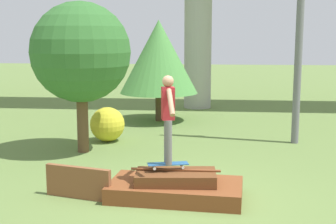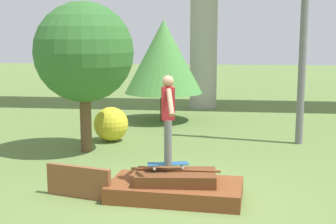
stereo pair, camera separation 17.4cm
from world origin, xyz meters
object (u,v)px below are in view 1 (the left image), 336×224
at_px(tree_behind_right, 159,57).
at_px(tree_behind_left, 81,53).
at_px(skateboard, 168,164).
at_px(utility_pole, 301,3).
at_px(bush_yellow_flowering, 107,124).
at_px(skater, 168,113).

bearing_deg(tree_behind_right, tree_behind_left, -107.24).
relative_size(skateboard, utility_pole, 0.11).
bearing_deg(utility_pole, tree_behind_right, 144.10).
bearing_deg(tree_behind_right, bush_yellow_flowering, -107.84).
height_order(utility_pole, bush_yellow_flowering, utility_pole).
height_order(utility_pole, tree_behind_right, utility_pole).
bearing_deg(tree_behind_left, tree_behind_right, 72.76).
height_order(skateboard, skater, skater).
bearing_deg(tree_behind_right, skateboard, -82.06).
distance_m(skateboard, tree_behind_left, 4.46).
xyz_separation_m(utility_pole, bush_yellow_flowering, (-5.20, -0.31, -3.31)).
distance_m(skateboard, skater, 0.94).
bearing_deg(tree_behind_right, skater, -82.06).
xyz_separation_m(skater, bush_yellow_flowering, (-2.14, 4.42, -1.08)).
height_order(skateboard, tree_behind_left, tree_behind_left).
distance_m(skater, bush_yellow_flowering, 5.03).
height_order(tree_behind_left, tree_behind_right, tree_behind_left).
bearing_deg(utility_pole, skateboard, -122.92).
bearing_deg(skater, bush_yellow_flowering, 115.85).
height_order(tree_behind_left, bush_yellow_flowering, tree_behind_left).
distance_m(skateboard, bush_yellow_flowering, 4.91).
relative_size(skateboard, tree_behind_right, 0.22).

